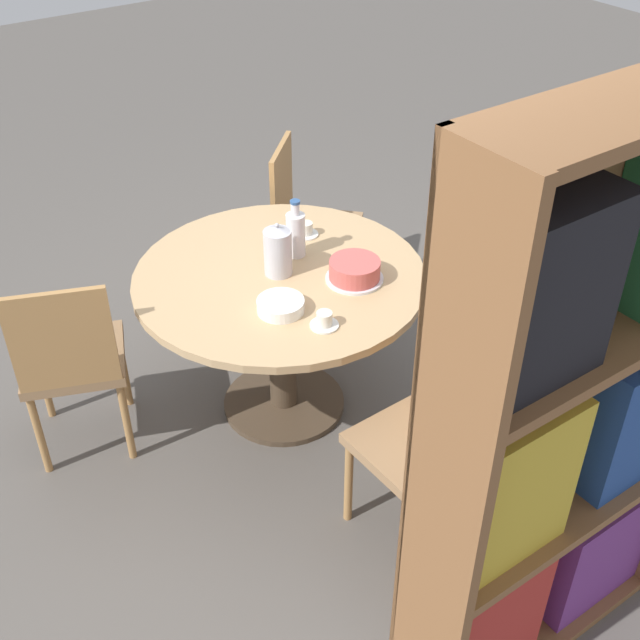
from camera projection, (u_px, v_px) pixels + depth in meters
The scene contains 12 objects.
ground_plane at pixel (284, 405), 3.83m from camera, with size 14.00×14.00×0.00m, color #56514C.
dining_table at pixel (281, 305), 3.49m from camera, with size 1.25×1.25×0.75m.
chair_a at pixel (307, 222), 4.26m from camera, with size 0.59×0.59×0.92m.
chair_b at pixel (72, 359), 3.33m from camera, with size 0.55×0.55×0.92m.
chair_c at pixel (431, 430), 2.99m from camera, with size 0.43×0.43×0.92m.
bookshelf at pixel (567, 437), 2.33m from camera, with size 1.05×0.28×1.98m.
coffee_pot at pixel (277, 251), 3.33m from camera, with size 0.12×0.12×0.24m.
water_bottle at pixel (296, 233), 3.45m from camera, with size 0.08×0.08×0.26m.
cake_main at pixel (355, 271), 3.33m from camera, with size 0.24×0.24×0.09m.
cup_a at pixel (324, 321), 3.08m from camera, with size 0.11×0.11×0.06m.
cup_b at pixel (306, 230), 3.64m from camera, with size 0.11×0.11×0.06m.
plate_stack at pixel (281, 306), 3.16m from camera, with size 0.19×0.19×0.05m.
Camera 1 is at (1.50, 2.44, 2.59)m, focal length 45.00 mm.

